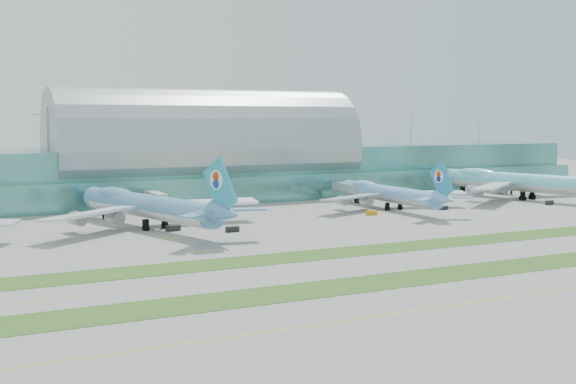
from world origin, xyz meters
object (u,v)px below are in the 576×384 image
terminal (206,162)px  airliner_c (388,193)px  airliner_d (517,181)px  airliner_b (146,204)px

terminal → airliner_c: 76.67m
airliner_c → airliner_d: airliner_d is taller
airliner_d → airliner_b: bearing=170.4°
terminal → airliner_b: (-42.62, -67.82, -7.45)m
terminal → airliner_c: size_ratio=5.08×
airliner_c → airliner_d: (63.76, 4.09, 1.45)m
terminal → airliner_c: bearing=-53.8°
airliner_b → airliner_c: (87.58, 6.31, -1.09)m
airliner_b → airliner_d: bearing=-12.2°
airliner_c → airliner_b: bearing=-175.9°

